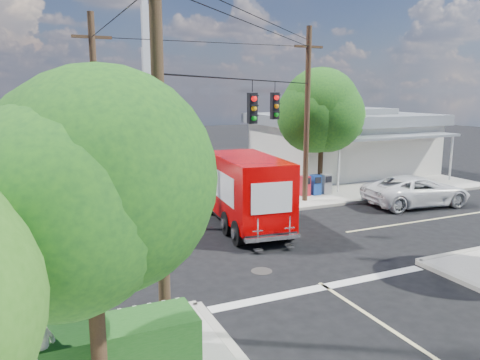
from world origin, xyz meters
TOP-DOWN VIEW (x-y plane):
  - ground at (0.00, 0.00)m, footprint 120.00×120.00m
  - sidewalk_ne at (10.88, 10.88)m, footprint 14.12×14.12m
  - road_markings at (0.00, -1.47)m, footprint 32.00×32.00m
  - building_ne at (12.50, 11.97)m, footprint 11.80×10.20m
  - radio_tower at (0.50, 20.00)m, footprint 0.80×0.80m
  - tree_sw_front at (-6.99, -7.54)m, footprint 3.88×3.78m
  - tree_ne_front at (7.21, 6.76)m, footprint 4.21×4.14m
  - tree_ne_back at (9.81, 8.96)m, footprint 3.77×3.66m
  - palm_nw_front at (-7.50, 7.50)m, footprint 3.01×3.08m
  - utility_poles at (-1.58, 1.60)m, footprint 12.00×10.68m
  - picket_fence at (-7.80, -5.60)m, footprint 5.94×0.06m
  - vending_boxes at (6.50, 6.20)m, footprint 1.90×0.50m
  - delivery_truck at (0.44, 2.64)m, footprint 3.00×7.45m
  - parked_car at (10.17, 2.38)m, footprint 5.79×3.13m
  - pedestrian at (-7.90, -6.78)m, footprint 0.73×0.77m

SIDE VIEW (x-z plane):
  - ground at x=0.00m, z-range 0.00..0.00m
  - road_markings at x=0.00m, z-range 0.00..0.01m
  - sidewalk_ne at x=10.88m, z-range 0.00..0.14m
  - picket_fence at x=-7.80m, z-range 0.18..1.18m
  - vending_boxes at x=6.50m, z-range 0.14..1.24m
  - parked_car at x=10.17m, z-range 0.00..1.54m
  - pedestrian at x=-7.90m, z-range 0.14..1.90m
  - delivery_truck at x=0.44m, z-range 0.02..3.17m
  - building_ne at x=12.50m, z-range 0.07..4.57m
  - tree_ne_back at x=9.81m, z-range 1.27..7.10m
  - tree_sw_front at x=-6.99m, z-range 1.32..7.35m
  - utility_poles at x=-1.58m, z-range 0.17..9.17m
  - tree_ne_front at x=7.21m, z-range 1.44..8.09m
  - palm_nw_front at x=-7.50m, z-range 2.25..7.84m
  - radio_tower at x=0.50m, z-range -2.86..14.14m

